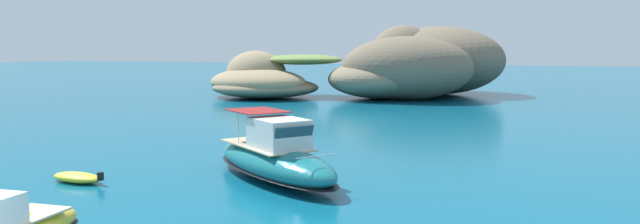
{
  "coord_description": "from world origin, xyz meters",
  "views": [
    {
      "loc": [
        11.78,
        -10.3,
        5.94
      ],
      "look_at": [
        -1.4,
        23.08,
        1.95
      ],
      "focal_mm": 32.34,
      "sensor_mm": 36.0,
      "label": 1
    }
  ],
  "objects": [
    {
      "name": "islet_large",
      "position": [
        -3.23,
        61.03,
        3.88
      ],
      "size": [
        24.4,
        28.76,
        8.87
      ],
      "color": "#84755B",
      "rests_on": "ground"
    },
    {
      "name": "dinghy_tender",
      "position": [
        -7.49,
        9.1,
        0.22
      ],
      "size": [
        2.83,
        1.25,
        0.58
      ],
      "color": "yellow",
      "rests_on": "ground"
    },
    {
      "name": "islet_small",
      "position": [
        -20.33,
        52.26,
        2.06
      ],
      "size": [
        17.75,
        15.63,
        5.63
      ],
      "color": "#9E8966",
      "rests_on": "ground"
    },
    {
      "name": "motorboat_teal",
      "position": [
        0.44,
        12.82,
        0.96
      ],
      "size": [
        9.5,
        7.98,
        3.01
      ],
      "color": "#19727A",
      "rests_on": "ground"
    }
  ]
}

